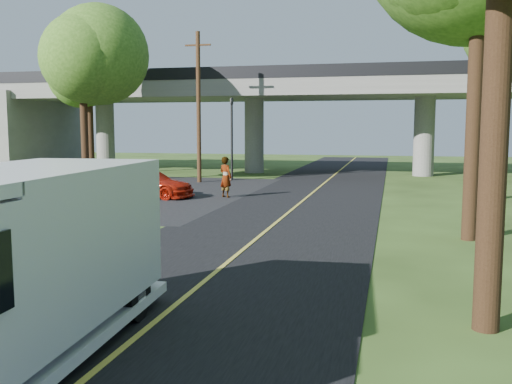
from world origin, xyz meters
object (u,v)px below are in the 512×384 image
(traffic_signal, at_px, (232,130))
(red_sedan, at_px, (149,183))
(tree_left_far, at_px, (90,68))
(pedestrian, at_px, (226,177))
(tree_left_lot, at_px, (83,49))
(utility_pole, at_px, (199,106))
(step_van, at_px, (4,262))

(traffic_signal, bearing_deg, red_sedan, -98.63)
(tree_left_far, bearing_deg, red_sedan, -50.58)
(traffic_signal, relative_size, pedestrian, 2.64)
(tree_left_far, height_order, red_sedan, tree_left_far)
(tree_left_lot, relative_size, pedestrian, 5.34)
(utility_pole, distance_m, tree_left_far, 10.45)
(tree_left_far, distance_m, pedestrian, 18.02)
(traffic_signal, height_order, pedestrian, traffic_signal)
(tree_left_far, height_order, pedestrian, tree_left_far)
(traffic_signal, bearing_deg, pedestrian, -76.02)
(utility_pole, bearing_deg, red_sedan, -89.60)
(tree_left_far, bearing_deg, tree_left_lot, -63.43)
(tree_left_lot, bearing_deg, step_van, -62.44)
(tree_left_lot, relative_size, step_van, 1.56)
(tree_left_far, bearing_deg, pedestrian, -39.39)
(step_van, xyz_separation_m, pedestrian, (-2.51, 19.30, -0.53))
(utility_pole, bearing_deg, tree_left_lot, -161.03)
(red_sedan, bearing_deg, traffic_signal, 1.05)
(step_van, relative_size, red_sedan, 1.48)
(utility_pole, bearing_deg, tree_left_far, 157.57)
(tree_left_lot, height_order, tree_left_far, tree_left_lot)
(traffic_signal, bearing_deg, utility_pole, -126.87)
(tree_left_lot, bearing_deg, red_sedan, -40.24)
(tree_left_lot, height_order, pedestrian, tree_left_lot)
(step_van, distance_m, pedestrian, 19.47)
(step_van, bearing_deg, traffic_signal, 96.22)
(utility_pole, height_order, red_sedan, utility_pole)
(red_sedan, relative_size, pedestrian, 2.32)
(tree_left_lot, relative_size, tree_left_far, 1.06)
(tree_left_lot, xyz_separation_m, pedestrian, (9.99, -4.67, -6.92))
(tree_left_lot, distance_m, step_van, 27.78)
(utility_pole, height_order, tree_left_far, tree_left_far)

